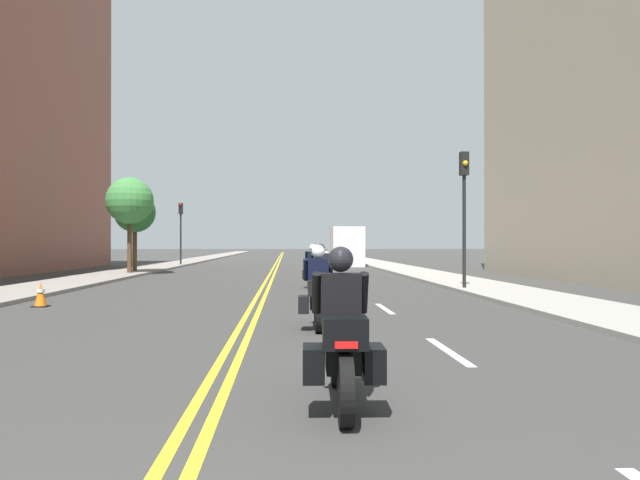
# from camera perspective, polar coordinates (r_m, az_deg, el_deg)

# --- Properties ---
(ground_plane) EXTENTS (264.00, 264.00, 0.00)m
(ground_plane) POSITION_cam_1_polar(r_m,az_deg,el_deg) (49.10, -4.03, -2.23)
(ground_plane) COLOR #373633
(sidewalk_left) EXTENTS (2.82, 144.00, 0.12)m
(sidewalk_left) POSITION_cam_1_polar(r_m,az_deg,el_deg) (49.85, -13.11, -2.12)
(sidewalk_left) COLOR gray
(sidewalk_left) RESTS_ON ground
(sidewalk_right) EXTENTS (2.82, 144.00, 0.12)m
(sidewalk_right) POSITION_cam_1_polar(r_m,az_deg,el_deg) (49.60, 5.10, -2.14)
(sidewalk_right) COLOR gray
(sidewalk_right) RESTS_ON ground
(centreline_yellow_inner) EXTENTS (0.12, 132.00, 0.01)m
(centreline_yellow_inner) POSITION_cam_1_polar(r_m,az_deg,el_deg) (49.11, -4.17, -2.22)
(centreline_yellow_inner) COLOR yellow
(centreline_yellow_inner) RESTS_ON ground
(centreline_yellow_outer) EXTENTS (0.12, 132.00, 0.01)m
(centreline_yellow_outer) POSITION_cam_1_polar(r_m,az_deg,el_deg) (49.10, -3.89, -2.22)
(centreline_yellow_outer) COLOR yellow
(centreline_yellow_outer) RESTS_ON ground
(lane_dashes_white) EXTENTS (0.14, 56.40, 0.01)m
(lane_dashes_white) POSITION_cam_1_polar(r_m,az_deg,el_deg) (30.21, 1.52, -3.41)
(lane_dashes_white) COLOR silver
(lane_dashes_white) RESTS_ON ground
(building_right_1) EXTENTS (7.19, 16.72, 24.06)m
(building_right_1) POSITION_cam_1_polar(r_m,az_deg,el_deg) (32.70, 26.24, 18.26)
(building_right_1) COLOR tan
(building_right_1) RESTS_ON ground
(motorcycle_0) EXTENTS (0.77, 2.22, 1.59)m
(motorcycle_0) POSITION_cam_1_polar(r_m,az_deg,el_deg) (6.14, 2.00, -9.46)
(motorcycle_0) COLOR black
(motorcycle_0) RESTS_ON ground
(motorcycle_1) EXTENTS (0.77, 2.19, 1.60)m
(motorcycle_1) POSITION_cam_1_polar(r_m,az_deg,el_deg) (11.75, -0.16, -5.13)
(motorcycle_1) COLOR black
(motorcycle_1) RESTS_ON ground
(motorcycle_2) EXTENTS (0.76, 2.19, 1.62)m
(motorcycle_2) POSITION_cam_1_polar(r_m,az_deg,el_deg) (17.23, 0.06, -3.56)
(motorcycle_2) COLOR black
(motorcycle_2) RESTS_ON ground
(motorcycle_3) EXTENTS (0.78, 2.14, 1.60)m
(motorcycle_3) POSITION_cam_1_polar(r_m,az_deg,el_deg) (22.57, -0.67, -2.82)
(motorcycle_3) COLOR black
(motorcycle_3) RESTS_ON ground
(traffic_cone_0) EXTENTS (0.37, 0.37, 0.65)m
(traffic_cone_0) POSITION_cam_1_polar(r_m,az_deg,el_deg) (17.23, -24.65, -4.63)
(traffic_cone_0) COLOR black
(traffic_cone_0) RESTS_ON ground
(traffic_light_near) EXTENTS (0.28, 0.38, 4.76)m
(traffic_light_near) POSITION_cam_1_polar(r_m,az_deg,el_deg) (21.46, 13.33, 4.11)
(traffic_light_near) COLOR black
(traffic_light_near) RESTS_ON ground
(traffic_light_far) EXTENTS (0.28, 0.38, 4.54)m
(traffic_light_far) POSITION_cam_1_polar(r_m,az_deg,el_deg) (45.02, -12.89, 1.63)
(traffic_light_far) COLOR black
(traffic_light_far) RESTS_ON ground
(street_tree_0) EXTENTS (2.23, 2.23, 4.46)m
(street_tree_0) POSITION_cam_1_polar(r_m,az_deg,el_deg) (34.70, -16.92, 2.48)
(street_tree_0) COLOR #4F3726
(street_tree_0) RESTS_ON ground
(street_tree_1) EXTENTS (2.42, 2.42, 5.05)m
(street_tree_1) POSITION_cam_1_polar(r_m,az_deg,el_deg) (33.08, -17.36, 3.48)
(street_tree_1) COLOR #4D3520
(street_tree_1) RESTS_ON ground
(parked_truck) EXTENTS (2.20, 6.50, 2.80)m
(parked_truck) POSITION_cam_1_polar(r_m,az_deg,el_deg) (44.87, 2.34, -0.78)
(parked_truck) COLOR silver
(parked_truck) RESTS_ON ground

